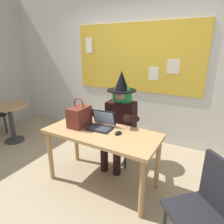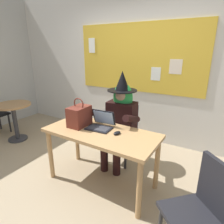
{
  "view_description": "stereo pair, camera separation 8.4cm",
  "coord_description": "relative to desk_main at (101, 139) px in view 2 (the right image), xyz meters",
  "views": [
    {
      "loc": [
        1.33,
        -1.71,
        1.73
      ],
      "look_at": [
        0.18,
        0.44,
        0.91
      ],
      "focal_mm": 30.82,
      "sensor_mm": 36.0,
      "label": 1
    },
    {
      "loc": [
        1.41,
        -1.67,
        1.73
      ],
      "look_at": [
        0.18,
        0.44,
        0.91
      ],
      "focal_mm": 30.82,
      "sensor_mm": 36.0,
      "label": 2
    }
  ],
  "objects": [
    {
      "name": "ground_plane",
      "position": [
        -0.19,
        -0.13,
        -0.65
      ],
      "size": [
        24.0,
        24.0,
        0.0
      ],
      "primitive_type": "plane",
      "color": "tan"
    },
    {
      "name": "chair_extra_corner",
      "position": [
        1.22,
        -0.41,
        -0.13
      ],
      "size": [
        0.59,
        0.59,
        0.92
      ],
      "rotation": [
        0.0,
        0.0,
        3.91
      ],
      "color": "black",
      "rests_on": "ground"
    },
    {
      "name": "chair_at_desk",
      "position": [
        -0.04,
        0.69,
        -0.14
      ],
      "size": [
        0.42,
        0.42,
        0.9
      ],
      "rotation": [
        0.0,
        0.0,
        -1.57
      ],
      "color": "#2D3347",
      "rests_on": "ground"
    },
    {
      "name": "laptop",
      "position": [
        -0.07,
        0.1,
        0.15
      ],
      "size": [
        0.33,
        0.3,
        0.22
      ],
      "rotation": [
        0.0,
        0.0,
        0.07
      ],
      "color": "black",
      "rests_on": "desk_main"
    },
    {
      "name": "person_costumed",
      "position": [
        -0.03,
        0.57,
        0.14
      ],
      "size": [
        0.62,
        0.69,
        1.42
      ],
      "rotation": [
        0.0,
        0.0,
        -1.51
      ],
      "color": "black",
      "rests_on": "ground"
    },
    {
      "name": "computer_mouse",
      "position": [
        0.21,
        0.03,
        0.12
      ],
      "size": [
        0.09,
        0.12,
        0.03
      ],
      "primitive_type": "ellipsoid",
      "rotation": [
        0.0,
        0.0,
        -0.27
      ],
      "color": "black",
      "rests_on": "desk_main"
    },
    {
      "name": "desk_main",
      "position": [
        0.0,
        0.0,
        0.0
      ],
      "size": [
        1.44,
        0.69,
        0.75
      ],
      "rotation": [
        0.0,
        0.0,
        -0.02
      ],
      "color": "tan",
      "rests_on": "ground"
    },
    {
      "name": "side_table_round",
      "position": [
        -2.14,
        0.24,
        -0.12
      ],
      "size": [
        0.65,
        0.65,
        0.73
      ],
      "color": "#A37547",
      "rests_on": "ground"
    },
    {
      "name": "wall_back_bulletin",
      "position": [
        -0.19,
        1.57,
        0.77
      ],
      "size": [
        5.94,
        1.75,
        2.8
      ],
      "color": "silver",
      "rests_on": "ground"
    },
    {
      "name": "handbag",
      "position": [
        -0.35,
        0.02,
        0.23
      ],
      "size": [
        0.2,
        0.3,
        0.38
      ],
      "rotation": [
        0.0,
        0.0,
        0.24
      ],
      "color": "maroon",
      "rests_on": "desk_main"
    }
  ]
}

